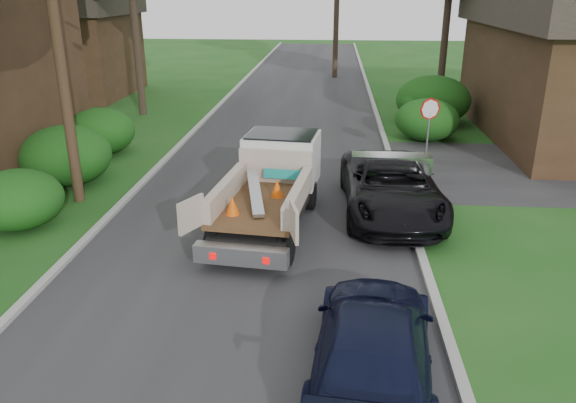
% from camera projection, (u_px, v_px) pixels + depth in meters
% --- Properties ---
extents(ground, '(120.00, 120.00, 0.00)m').
position_uv_depth(ground, '(234.00, 293.00, 11.62)').
color(ground, '#184C15').
rests_on(ground, ground).
extents(road, '(8.00, 90.00, 0.02)m').
position_uv_depth(road, '(279.00, 157.00, 20.93)').
color(road, '#28282B').
rests_on(road, ground).
extents(curb_left, '(0.20, 90.00, 0.12)m').
position_uv_depth(curb_left, '(172.00, 153.00, 21.21)').
color(curb_left, '#9E9E99').
rests_on(curb_left, ground).
extents(curb_right, '(0.20, 90.00, 0.12)m').
position_uv_depth(curb_right, '(390.00, 158.00, 20.60)').
color(curb_right, '#9E9E99').
rests_on(curb_right, ground).
extents(stop_sign, '(0.71, 0.32, 2.48)m').
position_uv_depth(stop_sign, '(429.00, 118.00, 18.97)').
color(stop_sign, slate).
rests_on(stop_sign, ground).
extents(utility_pole, '(2.42, 1.25, 10.00)m').
position_uv_depth(utility_pole, '(54.00, 18.00, 14.82)').
color(utility_pole, '#382619').
rests_on(utility_pole, ground).
extents(house_left_far, '(7.56, 7.56, 6.00)m').
position_uv_depth(house_left_far, '(64.00, 41.00, 32.02)').
color(house_left_far, '#362416').
rests_on(house_left_far, ground).
extents(hedge_left_a, '(2.34, 2.34, 1.53)m').
position_uv_depth(hedge_left_a, '(17.00, 199.00, 14.60)').
color(hedge_left_a, '#0F3C0D').
rests_on(hedge_left_a, ground).
extents(hedge_left_b, '(2.86, 2.86, 1.87)m').
position_uv_depth(hedge_left_b, '(66.00, 155.00, 17.82)').
color(hedge_left_b, '#0F3C0D').
rests_on(hedge_left_b, ground).
extents(hedge_left_c, '(2.60, 2.60, 1.70)m').
position_uv_depth(hedge_left_c, '(100.00, 131.00, 21.13)').
color(hedge_left_c, '#0F3C0D').
rests_on(hedge_left_c, ground).
extents(hedge_right_a, '(2.60, 2.60, 1.70)m').
position_uv_depth(hedge_right_a, '(427.00, 120.00, 22.98)').
color(hedge_right_a, '#0F3C0D').
rests_on(hedge_right_a, ground).
extents(hedge_right_b, '(3.38, 3.38, 2.21)m').
position_uv_depth(hedge_right_b, '(433.00, 100.00, 25.63)').
color(hedge_right_b, '#0F3C0D').
rests_on(hedge_right_b, ground).
extents(flatbed_truck, '(2.90, 5.78, 2.11)m').
position_uv_depth(flatbed_truck, '(274.00, 177.00, 15.09)').
color(flatbed_truck, black).
rests_on(flatbed_truck, ground).
extents(black_pickup, '(2.77, 5.65, 1.54)m').
position_uv_depth(black_pickup, '(391.00, 187.00, 15.51)').
color(black_pickup, black).
rests_on(black_pickup, ground).
extents(navy_suv, '(2.32, 4.78, 1.34)m').
position_uv_depth(navy_suv, '(373.00, 343.00, 8.85)').
color(navy_suv, black).
rests_on(navy_suv, ground).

